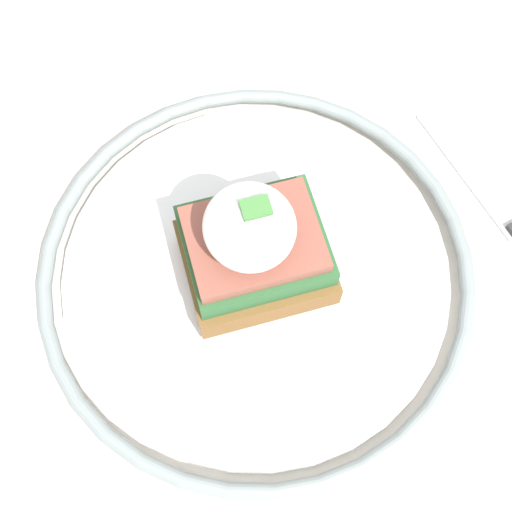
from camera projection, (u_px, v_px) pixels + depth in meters
The scene contains 4 objects.
ground_plane at pixel (280, 446), 1.18m from camera, with size 6.00×6.00×0.00m, color gray.
dining_table at pixel (305, 327), 0.58m from camera, with size 1.01×0.85×0.77m.
plate at pixel (256, 273), 0.46m from camera, with size 0.28×0.28×0.02m.
sandwich at pixel (254, 246), 0.42m from camera, with size 0.09×0.07×0.09m.
Camera 1 is at (-0.09, -0.16, 1.21)m, focal length 50.00 mm.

